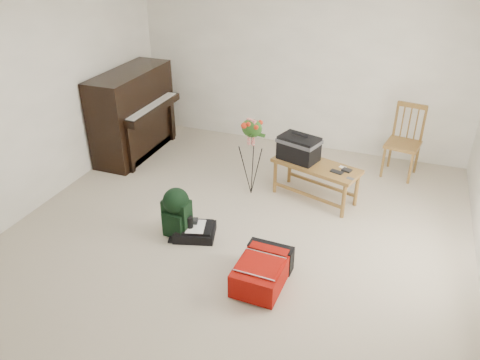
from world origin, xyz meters
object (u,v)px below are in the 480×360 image
at_px(dining_chair, 403,142).
at_px(red_suitcase, 264,268).
at_px(bench, 303,155).
at_px(flower_stand, 251,157).
at_px(green_backpack, 177,210).
at_px(piano, 134,115).
at_px(black_duffel, 195,231).

relative_size(dining_chair, red_suitcase, 1.48).
xyz_separation_m(bench, flower_stand, (-0.62, -0.14, -0.07)).
relative_size(green_backpack, flower_stand, 0.56).
bearing_deg(flower_stand, red_suitcase, -45.06).
height_order(piano, red_suitcase, piano).
height_order(dining_chair, red_suitcase, dining_chair).
bearing_deg(red_suitcase, black_duffel, 157.31).
bearing_deg(green_backpack, red_suitcase, -14.93).
height_order(bench, dining_chair, dining_chair).
height_order(bench, green_backpack, bench).
xyz_separation_m(red_suitcase, green_backpack, (-1.13, 0.39, 0.18)).
bearing_deg(piano, dining_chair, 10.00).
bearing_deg(dining_chair, black_duffel, -120.53).
xyz_separation_m(dining_chair, green_backpack, (-2.20, -2.39, -0.16)).
xyz_separation_m(bench, red_suitcase, (0.06, -1.69, -0.44)).
distance_m(bench, black_duffel, 1.62).
distance_m(piano, green_backpack, 2.35).
height_order(dining_chair, green_backpack, dining_chair).
height_order(black_duffel, flower_stand, flower_stand).
xyz_separation_m(piano, bench, (2.65, -0.42, -0.01)).
bearing_deg(bench, black_duffel, -107.81).
xyz_separation_m(bench, black_duffel, (-0.89, -1.26, -0.52)).
relative_size(black_duffel, green_backpack, 0.89).
distance_m(piano, flower_stand, 2.11).
xyz_separation_m(piano, black_duffel, (1.76, -1.68, -0.53)).
relative_size(bench, green_backpack, 1.96).
height_order(bench, red_suitcase, bench).
bearing_deg(red_suitcase, dining_chair, 70.95).
bearing_deg(flower_stand, piano, -174.03).
relative_size(piano, dining_chair, 1.52).
bearing_deg(red_suitcase, bench, 93.92).
bearing_deg(flower_stand, dining_chair, 56.71).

